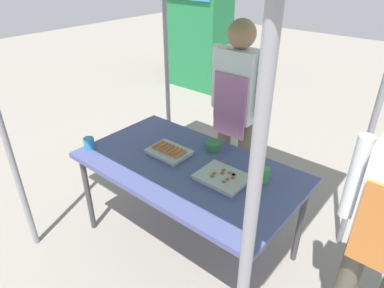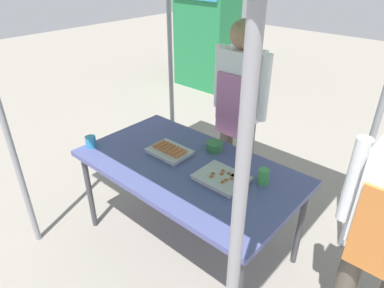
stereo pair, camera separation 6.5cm
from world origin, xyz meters
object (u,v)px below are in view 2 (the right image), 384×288
Objects in this scene: tray_meat_skewers at (222,178)px; neighbor_stall_left at (206,26)px; drink_cup_near_edge at (91,142)px; tray_grilled_sausages at (170,151)px; drink_cup_by_wok at (264,176)px; condiment_bowl at (214,146)px; neighbor_stall_right at (198,24)px; stall_table at (187,171)px; vendor_woman at (239,103)px.

neighbor_stall_left is (-2.64, 3.02, 0.26)m from tray_meat_skewers.
tray_meat_skewers is at bearing 17.08° from drink_cup_near_edge.
tray_grilled_sausages is 3.70m from neighbor_stall_left.
drink_cup_by_wok is at bearing 20.80° from drink_cup_near_edge.
drink_cup_by_wok reaches higher than condiment_bowl.
neighbor_stall_right is (-3.39, 3.27, 0.15)m from drink_cup_by_wok.
tray_grilled_sausages is at bearing 178.29° from tray_meat_skewers.
stall_table is 15.60× the size of drink_cup_by_wok.
drink_cup_near_edge is 3.71m from neighbor_stall_left.
vendor_woman is at bearing -44.14° from neighbor_stall_right.
condiment_bowl is 0.07× the size of neighbor_stall_right.
condiment_bowl is at bearing 51.30° from tray_grilled_sausages.
drink_cup_by_wok is at bearing -43.95° from neighbor_stall_right.
vendor_woman is at bearing 95.95° from stall_table.
condiment_bowl reaches higher than tray_grilled_sausages.
vendor_woman is (0.13, 0.70, 0.21)m from tray_grilled_sausages.
tray_grilled_sausages is (-0.21, 0.03, 0.08)m from stall_table.
tray_grilled_sausages is 0.15× the size of neighbor_stall_left.
neighbor_stall_left reaches higher than tray_meat_skewers.
vendor_woman reaches higher than tray_grilled_sausages.
neighbor_stall_right is at bearing 132.54° from condiment_bowl.
tray_meat_skewers is at bearing -44.74° from condiment_bowl.
vendor_woman is at bearing 101.26° from condiment_bowl.
drink_cup_near_edge is (-0.75, -0.60, 0.01)m from condiment_bowl.
neighbor_stall_left reaches higher than condiment_bowl.
condiment_bowl is 1.44× the size of drink_cup_near_edge.
tray_grilled_sausages is 0.50m from tray_meat_skewers.
drink_cup_near_edge is 1.34m from drink_cup_by_wok.
drink_cup_by_wok is at bearing -45.04° from neighbor_stall_left.
tray_meat_skewers is at bearing 2.48° from stall_table.
drink_cup_near_edge is at bearing -64.31° from neighbor_stall_left.
tray_meat_skewers is (0.30, 0.01, 0.07)m from stall_table.
tray_grilled_sausages is 2.43× the size of condiment_bowl.
stall_table is 12.56× the size of condiment_bowl.
neighbor_stall_right reaches higher than vendor_woman.
condiment_bowl reaches higher than stall_table.
condiment_bowl is 0.08× the size of vendor_woman.
stall_table is 4.49m from neighbor_stall_right.
tray_meat_skewers is at bearing 117.63° from vendor_woman.
neighbor_stall_left reaches higher than stall_table.
stall_table is 3.85m from neighbor_stall_left.
neighbor_stall_left is (-1.61, 3.34, 0.23)m from drink_cup_near_edge.
vendor_woman is (-0.59, 0.55, 0.18)m from drink_cup_by_wok.
drink_cup_by_wok reaches higher than drink_cup_near_edge.
condiment_bowl is at bearing 101.26° from vendor_woman.
stall_table is 0.31m from tray_meat_skewers.
neighbor_stall_right is (-2.87, 3.44, 0.25)m from stall_table.
drink_cup_near_edge is 0.05× the size of neighbor_stall_right.
stall_table is at bearing 22.48° from drink_cup_near_edge.
tray_meat_skewers is 0.40m from condiment_bowl.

